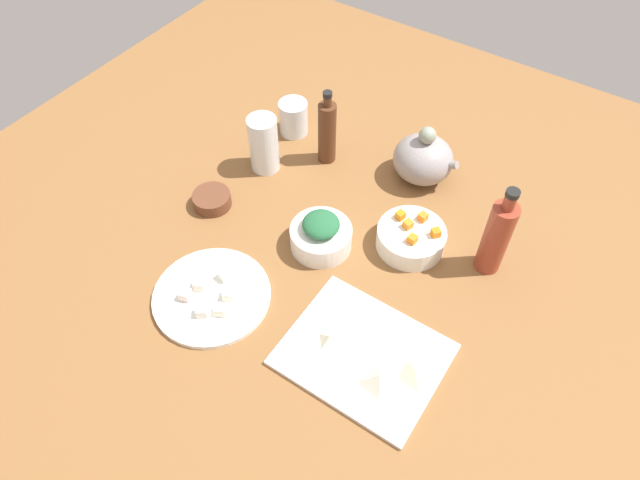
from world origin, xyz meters
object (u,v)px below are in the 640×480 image
Objects in this scene: drinking_glass_1 at (293,118)px; bottle_0 at (497,237)px; bowl_small_side at (212,200)px; drinking_glass_0 at (264,144)px; plate_tofu at (212,296)px; cutting_board at (363,354)px; bowl_greens at (321,237)px; bowl_carrots at (411,238)px; bottle_1 at (327,132)px; teapot at (423,159)px.

bottle_0 is at bearing -12.21° from drinking_glass_1.
bowl_small_side is 0.61× the size of drinking_glass_0.
plate_tofu is 41.42cm from drinking_glass_0.
drinking_glass_1 is at bearing 136.70° from cutting_board.
bowl_greens is (-22.19, 18.45, 2.26)cm from cutting_board.
drinking_glass_0 is (-42.56, 2.54, 4.92)cm from bowl_carrots.
bottle_0 is at bearing 41.96° from plate_tofu.
bowl_carrots is at bearing 33.66° from bowl_greens.
bowl_carrots is (27.82, 35.56, 1.94)cm from plate_tofu.
plate_tofu is at bearing -85.93° from bottle_1.
teapot is 1.77× the size of drinking_glass_1.
teapot is (8.41, 32.11, 3.28)cm from bowl_greens.
bowl_carrots is at bearing -21.62° from drinking_glass_1.
plate_tofu is 2.73× the size of bowl_small_side.
bowl_greens is 28.79cm from bowl_small_side.
plate_tofu is 1.66× the size of drinking_glass_0.
bottle_0 is 2.53× the size of drinking_glass_1.
bowl_small_side is at bearing -162.51° from bottle_0.
teapot reaches higher than drinking_glass_0.
plate_tofu is 60.13cm from teapot.
bowl_small_side is at bearing 164.06° from cutting_board.
bowl_small_side is at bearing -135.64° from teapot.
teapot is at bearing 111.37° from bowl_carrots.
cutting_board is 1.47× the size of bottle_1.
cutting_board is at bearing -108.09° from bottle_0.
bottle_0 reaches higher than plate_tofu.
drinking_glass_0 is at bearing -178.19° from bottle_0.
bowl_small_side is 0.56× the size of teapot.
bottle_0 is 59.27cm from drinking_glass_0.
drinking_glass_0 is at bearing 152.28° from bowl_greens.
bowl_carrots is 0.75× the size of bottle_1.
drinking_glass_0 is (-59.20, -1.87, -2.38)cm from bottle_0.
drinking_glass_1 is (-50.04, 47.16, 4.10)cm from cutting_board.
drinking_glass_1 is (-13.17, 3.99, -4.23)cm from bottle_1.
drinking_glass_0 is (-11.24, -11.10, -1.37)cm from bottle_1.
drinking_glass_0 is 15.48cm from drinking_glass_1.
bowl_carrots is at bearing 18.45° from bowl_small_side.
bottle_0 reaches higher than bowl_carrots.
bottle_1 is 2.22× the size of drinking_glass_1.
bowl_carrots is 1.66× the size of drinking_glass_1.
plate_tofu is (-33.37, -6.03, 0.10)cm from cutting_board.
cutting_board is 1.29× the size of bottle_0.
bowl_greens is 1.52× the size of bowl_small_side.
bowl_small_side is 0.44× the size of bottle_1.
plate_tofu is 26.86cm from bowl_small_side.
teapot is at bearing 75.33° from bowl_greens.
bottle_1 is at bearing 94.07° from plate_tofu.
plate_tofu is 60.49cm from bottle_0.
teapot is 0.70× the size of bottle_0.
bowl_carrots is 47.59cm from bowl_small_side.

